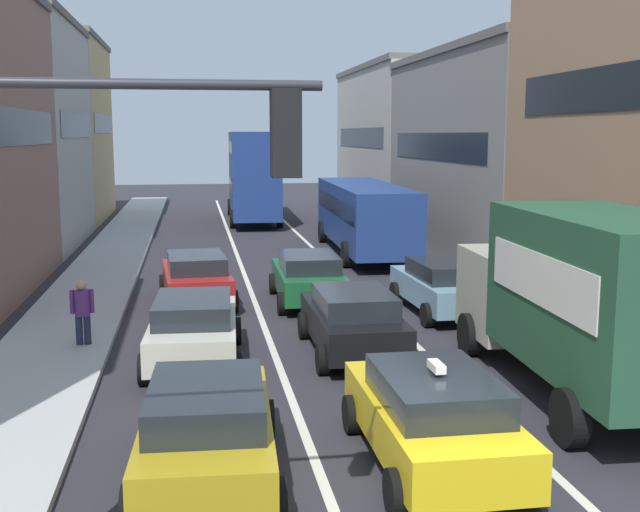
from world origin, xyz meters
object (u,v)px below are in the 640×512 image
at_px(bus_far_queue_secondary, 253,172).
at_px(hatchback_centre_lane_third, 308,277).
at_px(traffic_light_pole, 86,255).
at_px(pedestrian_near_kerb, 82,310).
at_px(sedan_right_lane_behind_truck, 443,285).
at_px(sedan_centre_lane_second, 353,320).
at_px(removalist_box_truck, 582,295).
at_px(bus_mid_queue_primary, 364,212).
at_px(wagon_left_lane_second, 194,328).
at_px(taxi_centre_lane_front, 432,415).
at_px(sedan_left_lane_third, 196,277).
at_px(sedan_left_lane_front, 207,428).

bearing_deg(bus_far_queue_secondary, hatchback_centre_lane_third, -178.57).
distance_m(traffic_light_pole, hatchback_centre_lane_third, 15.76).
bearing_deg(pedestrian_near_kerb, bus_far_queue_secondary, -18.68).
relative_size(sedan_right_lane_behind_truck, pedestrian_near_kerb, 2.62).
relative_size(sedan_centre_lane_second, hatchback_centre_lane_third, 0.99).
bearing_deg(sedan_centre_lane_second, traffic_light_pole, 154.63).
height_order(traffic_light_pole, sedan_centre_lane_second, traffic_light_pole).
relative_size(removalist_box_truck, pedestrian_near_kerb, 4.70).
bearing_deg(bus_mid_queue_primary, wagon_left_lane_second, 156.50).
bearing_deg(sedan_right_lane_behind_truck, sedan_centre_lane_second, 135.86).
bearing_deg(sedan_right_lane_behind_truck, taxi_centre_lane_front, 159.58).
distance_m(wagon_left_lane_second, sedan_left_lane_third, 6.12).
height_order(hatchback_centre_lane_third, bus_mid_queue_primary, bus_mid_queue_primary).
height_order(removalist_box_truck, sedan_right_lane_behind_truck, removalist_box_truck).
distance_m(sedan_left_lane_front, sedan_right_lane_behind_truck, 11.76).
height_order(taxi_centre_lane_front, bus_mid_queue_primary, bus_mid_queue_primary).
bearing_deg(sedan_right_lane_behind_truck, removalist_box_truck, -178.67).
relative_size(bus_mid_queue_primary, pedestrian_near_kerb, 6.37).
xyz_separation_m(sedan_centre_lane_second, bus_mid_queue_primary, (3.47, 14.56, 0.96)).
bearing_deg(hatchback_centre_lane_third, pedestrian_near_kerb, 126.83).
relative_size(wagon_left_lane_second, sedan_left_lane_third, 0.99).
bearing_deg(bus_mid_queue_primary, traffic_light_pole, 163.54).
height_order(sedan_centre_lane_second, sedan_left_lane_third, same).
xyz_separation_m(removalist_box_truck, sedan_left_lane_third, (-7.09, 9.49, -1.18)).
bearing_deg(sedan_left_lane_third, bus_mid_queue_primary, -42.74).
distance_m(taxi_centre_lane_front, wagon_left_lane_second, 6.94).
bearing_deg(sedan_centre_lane_second, sedan_left_lane_third, 30.51).
relative_size(taxi_centre_lane_front, pedestrian_near_kerb, 2.59).
distance_m(removalist_box_truck, sedan_right_lane_behind_truck, 7.20).
relative_size(taxi_centre_lane_front, sedan_right_lane_behind_truck, 0.99).
height_order(removalist_box_truck, sedan_left_lane_front, removalist_box_truck).
bearing_deg(wagon_left_lane_second, taxi_centre_lane_front, -146.87).
relative_size(traffic_light_pole, wagon_left_lane_second, 1.25).
height_order(wagon_left_lane_second, sedan_right_lane_behind_truck, same).
relative_size(sedan_centre_lane_second, pedestrian_near_kerb, 2.60).
distance_m(traffic_light_pole, taxi_centre_lane_front, 6.26).
relative_size(wagon_left_lane_second, bus_mid_queue_primary, 0.41).
bearing_deg(taxi_centre_lane_front, sedan_right_lane_behind_truck, -18.91).
distance_m(traffic_light_pole, wagon_left_lane_second, 9.72).
bearing_deg(sedan_left_lane_front, sedan_left_lane_third, 3.15).
height_order(sedan_left_lane_front, sedan_centre_lane_second, same).
distance_m(taxi_centre_lane_front, sedan_left_lane_front, 3.32).
bearing_deg(taxi_centre_lane_front, sedan_centre_lane_second, -0.41).
relative_size(removalist_box_truck, bus_mid_queue_primary, 0.74).
bearing_deg(taxi_centre_lane_front, removalist_box_truck, -54.41).
xyz_separation_m(taxi_centre_lane_front, sedan_left_lane_third, (-3.41, 12.12, -0.00)).
distance_m(sedan_centre_lane_second, bus_mid_queue_primary, 15.00).
bearing_deg(traffic_light_pole, hatchback_centre_lane_third, 73.84).
relative_size(sedan_centre_lane_second, wagon_left_lane_second, 0.98).
height_order(taxi_centre_lane_front, bus_far_queue_secondary, bus_far_queue_secondary).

